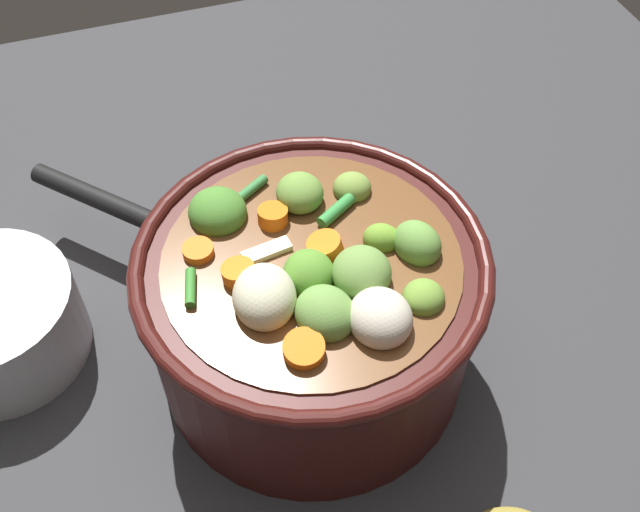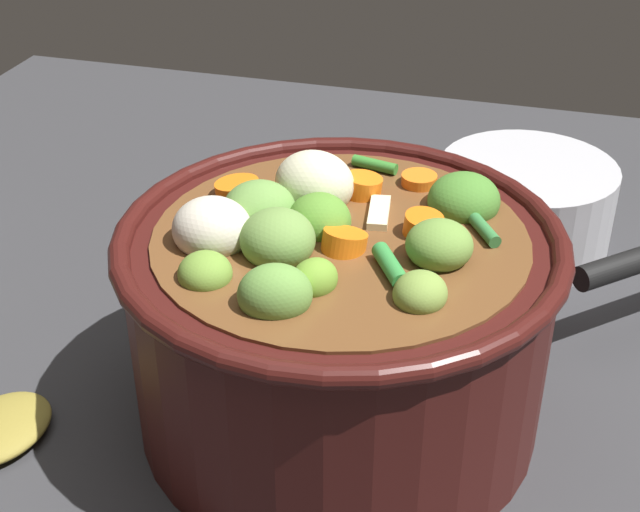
{
  "view_description": "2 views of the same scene",
  "coord_description": "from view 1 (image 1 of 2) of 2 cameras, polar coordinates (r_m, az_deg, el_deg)",
  "views": [
    {
      "loc": [
        -0.32,
        0.1,
        0.54
      ],
      "look_at": [
        0.02,
        -0.01,
        0.11
      ],
      "focal_mm": 42.17,
      "sensor_mm": 36.0,
      "label": 1
    },
    {
      "loc": [
        0.11,
        -0.43,
        0.39
      ],
      "look_at": [
        -0.01,
        0.01,
        0.11
      ],
      "focal_mm": 51.02,
      "sensor_mm": 36.0,
      "label": 2
    }
  ],
  "objects": [
    {
      "name": "cooking_pot",
      "position": [
        0.58,
        -0.59,
        -3.98
      ],
      "size": [
        0.26,
        0.26,
        0.16
      ],
      "color": "#38110F",
      "rests_on": "ground_plane"
    },
    {
      "name": "ground_plane",
      "position": [
        0.64,
        -0.55,
        -7.76
      ],
      "size": [
        1.1,
        1.1,
        0.0
      ],
      "primitive_type": "plane",
      "color": "#2D2D30"
    }
  ]
}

